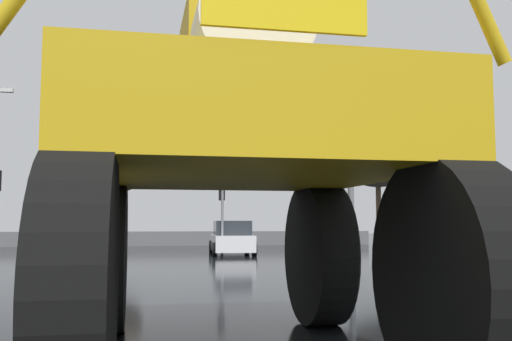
# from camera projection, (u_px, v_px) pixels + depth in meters

# --- Properties ---
(ground_plane) EXTENTS (120.00, 120.00, 0.00)m
(ground_plane) POSITION_uv_depth(u_px,v_px,m) (146.00, 269.00, 17.67)
(ground_plane) COLOR black
(oversize_sprayer) EXTENTS (4.14, 5.51, 4.69)m
(oversize_sprayer) POSITION_uv_depth(u_px,v_px,m) (238.00, 166.00, 6.21)
(oversize_sprayer) COLOR black
(oversize_sprayer) RESTS_ON ground
(sedan_ahead) EXTENTS (2.03, 4.17, 1.52)m
(sedan_ahead) POSITION_uv_depth(u_px,v_px,m) (232.00, 239.00, 25.90)
(sedan_ahead) COLOR silver
(sedan_ahead) RESTS_ON ground
(traffic_signal_near_right) EXTENTS (0.24, 0.54, 3.37)m
(traffic_signal_near_right) POSITION_uv_depth(u_px,v_px,m) (347.00, 165.00, 10.35)
(traffic_signal_near_right) COLOR slate
(traffic_signal_near_right) RESTS_ON ground
(traffic_signal_far_left) EXTENTS (0.24, 0.55, 3.34)m
(traffic_signal_far_left) POSITION_uv_depth(u_px,v_px,m) (222.00, 200.00, 24.85)
(traffic_signal_far_left) COLOR slate
(traffic_signal_far_left) RESTS_ON ground
(bare_tree_right) EXTENTS (4.11, 4.11, 6.60)m
(bare_tree_right) POSITION_uv_depth(u_px,v_px,m) (378.00, 150.00, 27.20)
(bare_tree_right) COLOR #473828
(bare_tree_right) RESTS_ON ground
(bare_tree_far_center) EXTENTS (3.26, 3.26, 6.12)m
(bare_tree_far_center) POSITION_uv_depth(u_px,v_px,m) (119.00, 170.00, 35.95)
(bare_tree_far_center) COLOR #473828
(bare_tree_far_center) RESTS_ON ground
(roadside_barrier) EXTENTS (28.67, 0.24, 0.90)m
(roadside_barrier) POSITION_uv_depth(u_px,v_px,m) (150.00, 239.00, 35.87)
(roadside_barrier) COLOR #59595B
(roadside_barrier) RESTS_ON ground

